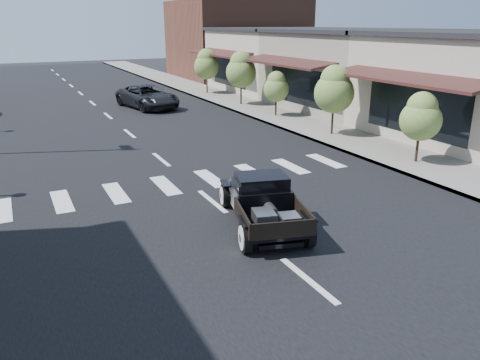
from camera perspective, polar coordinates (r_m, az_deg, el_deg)
name	(u,v)px	position (r m, az deg, el deg)	size (l,w,h in m)	color
ground	(243,227)	(12.24, 0.33, -5.75)	(120.00, 120.00, 0.00)	black
road	(116,122)	(25.95, -14.91, 6.80)	(14.00, 80.00, 0.02)	black
road_markings	(141,143)	(21.19, -12.01, 4.42)	(12.00, 60.00, 0.06)	silver
sidewalk_right	(256,109)	(28.82, 1.97, 8.67)	(3.00, 80.00, 0.15)	gray
storefront_mid	(364,71)	(30.60, 14.93, 12.77)	(10.00, 9.00, 4.50)	#9D9483
storefront_far	(287,61)	(37.82, 5.75, 14.29)	(10.00, 9.00, 4.50)	#C0B5A2
far_building_right	(236,40)	(46.73, -0.45, 16.73)	(11.00, 10.00, 7.00)	brown
small_tree_a	(420,128)	(18.35, 21.05, 5.88)	(1.49, 1.49, 2.48)	olive
small_tree_b	(334,101)	(22.01, 11.34, 9.41)	(1.81, 1.81, 3.02)	olive
small_tree_c	(276,94)	(26.23, 4.42, 10.38)	(1.40, 1.40, 2.33)	olive
small_tree_d	(241,79)	(29.94, 0.12, 12.24)	(1.89, 1.89, 3.14)	olive
small_tree_e	(207,72)	(35.00, -4.08, 13.03)	(1.81, 1.81, 3.02)	olive
hotrod_pickup	(263,201)	(12.07, 2.80, -2.61)	(1.85, 3.96, 1.37)	black
second_car	(148,97)	(29.92, -11.20, 9.91)	(2.30, 4.99, 1.39)	black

